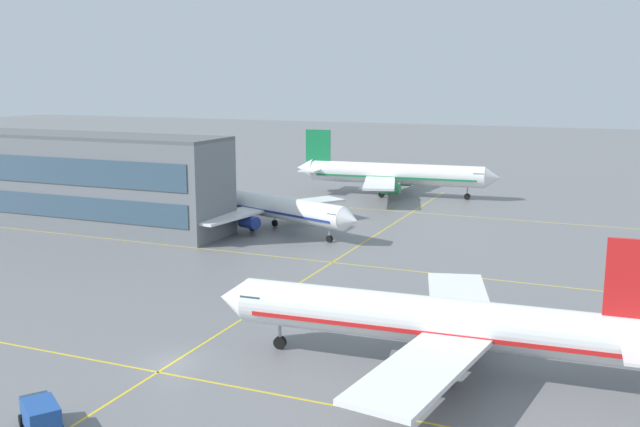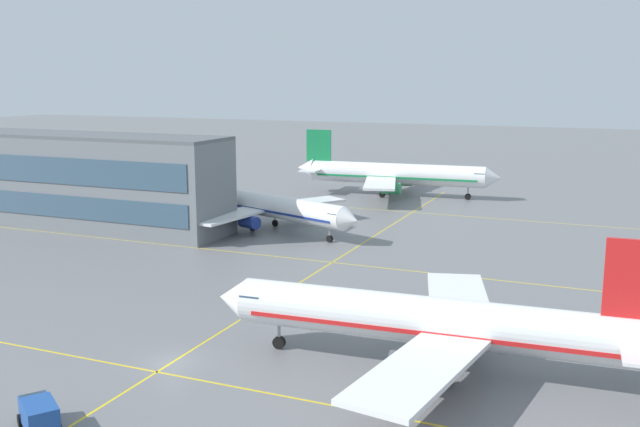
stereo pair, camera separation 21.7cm
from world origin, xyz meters
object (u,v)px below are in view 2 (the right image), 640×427
(airliner_third_row, at_px, (394,174))
(service_truck_red_van, at_px, (39,414))
(airliner_second_row, at_px, (270,206))
(airliner_front_gate, at_px, (436,322))

(airliner_third_row, bearing_deg, service_truck_red_van, -86.11)
(airliner_second_row, height_order, airliner_third_row, airliner_third_row)
(airliner_front_gate, bearing_deg, airliner_third_row, 109.41)
(airliner_front_gate, height_order, airliner_third_row, airliner_third_row)
(airliner_third_row, height_order, service_truck_red_van, airliner_third_row)
(airliner_second_row, distance_m, service_truck_red_van, 63.00)
(airliner_front_gate, xyz_separation_m, airliner_second_row, (-35.59, 41.64, -0.32))
(airliner_second_row, distance_m, airliner_third_row, 38.21)
(service_truck_red_van, bearing_deg, airliner_third_row, 93.89)
(airliner_second_row, xyz_separation_m, service_truck_red_van, (14.45, -61.27, -2.42))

